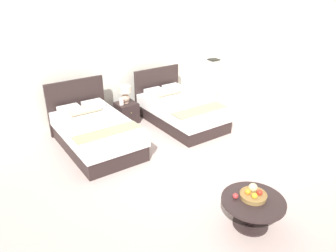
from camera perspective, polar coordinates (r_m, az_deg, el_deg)
ground_plane at (r=6.12m, az=2.88°, el=-6.87°), size 9.31×9.49×0.02m
wall_back at (r=7.94m, az=-10.15°, el=11.45°), size 9.31×0.12×2.81m
wall_side_right at (r=7.76m, az=18.52°, el=10.23°), size 0.12×5.09×2.81m
bed_near_window at (r=6.72m, az=-12.63°, el=-1.14°), size 1.29×2.11×1.19m
bed_near_corner at (r=7.67m, az=2.12°, el=2.74°), size 1.29×2.17×1.12m
nightstand at (r=7.78m, az=-7.27°, el=2.36°), size 0.46×0.48×0.49m
table_lamp at (r=7.63m, az=-7.54°, el=5.77°), size 0.27×0.27×0.41m
vase at (r=7.58m, az=-8.18°, el=4.27°), size 0.11×0.11×0.15m
coffee_table at (r=4.77m, az=14.65°, el=-13.53°), size 0.88×0.88×0.43m
fruit_bowl at (r=4.71m, az=14.76°, el=-11.51°), size 0.38×0.38×0.18m
loose_apple at (r=4.65m, az=11.79°, el=-11.96°), size 0.08×0.08×0.08m
floor_lamp_corner at (r=8.77m, az=7.80°, el=7.61°), size 0.25×0.25×1.25m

